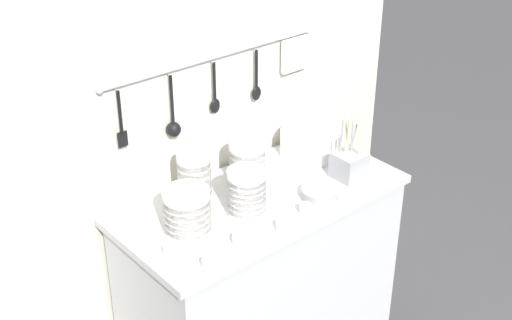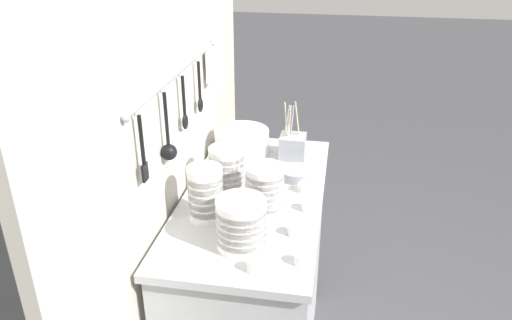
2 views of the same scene
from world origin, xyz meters
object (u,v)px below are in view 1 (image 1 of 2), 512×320
at_px(bowl_stack_short_front, 194,177).
at_px(bowl_stack_wide_centre, 247,193).
at_px(bowl_stack_nested_right, 247,163).
at_px(cup_back_right, 305,209).
at_px(steel_mixing_bowl, 320,193).
at_px(cup_front_left, 209,263).
at_px(cup_edge_near, 170,251).
at_px(bowl_stack_tall_left, 187,213).
at_px(cutlery_caddy, 349,164).
at_px(cup_front_right, 282,226).
at_px(cup_mid_row, 239,240).
at_px(plate_stack, 310,142).
at_px(cup_edge_far, 233,192).

distance_m(bowl_stack_short_front, bowl_stack_wide_centre, 0.21).
distance_m(bowl_stack_nested_right, bowl_stack_wide_centre, 0.23).
xyz_separation_m(bowl_stack_wide_centre, cup_back_right, (0.17, -0.13, -0.07)).
xyz_separation_m(bowl_stack_nested_right, bowl_stack_wide_centre, (-0.15, -0.17, 0.00)).
distance_m(steel_mixing_bowl, cup_front_left, 0.58).
bearing_deg(cup_edge_near, bowl_stack_nested_right, 21.90).
distance_m(bowl_stack_wide_centre, cup_edge_near, 0.36).
distance_m(bowl_stack_tall_left, cutlery_caddy, 0.71).
relative_size(cutlery_caddy, cup_front_right, 5.63).
xyz_separation_m(steel_mixing_bowl, cup_front_right, (-0.25, -0.07, -0.00)).
bearing_deg(steel_mixing_bowl, bowl_stack_short_front, 142.20).
distance_m(bowl_stack_wide_centre, cup_mid_row, 0.20).
bearing_deg(bowl_stack_tall_left, cup_mid_row, -59.60).
xyz_separation_m(bowl_stack_wide_centre, cup_front_right, (0.03, -0.16, -0.07)).
distance_m(bowl_stack_wide_centre, cup_front_left, 0.34).
relative_size(bowl_stack_tall_left, cup_back_right, 3.76).
distance_m(bowl_stack_short_front, cup_back_right, 0.42).
height_order(cup_back_right, cup_front_right, same).
bearing_deg(bowl_stack_short_front, cutlery_caddy, -23.52).
height_order(bowl_stack_wide_centre, plate_stack, bowl_stack_wide_centre).
xyz_separation_m(steel_mixing_bowl, cutlery_caddy, (0.20, 0.04, 0.04)).
height_order(steel_mixing_bowl, cup_edge_near, steel_mixing_bowl).
xyz_separation_m(bowl_stack_nested_right, cup_front_right, (-0.11, -0.33, -0.07)).
height_order(cutlery_caddy, cup_front_right, cutlery_caddy).
relative_size(steel_mixing_bowl, cup_front_left, 3.07).
relative_size(bowl_stack_tall_left, cup_front_left, 3.76).
height_order(bowl_stack_nested_right, cup_edge_near, bowl_stack_nested_right).
bearing_deg(bowl_stack_short_front, cup_edge_near, -139.94).
xyz_separation_m(cup_front_right, cup_front_left, (-0.32, -0.01, 0.00)).
bearing_deg(cup_back_right, bowl_stack_short_front, 128.06).
bearing_deg(bowl_stack_wide_centre, cup_mid_row, -137.62).
height_order(steel_mixing_bowl, cup_back_right, steel_mixing_bowl).
distance_m(plate_stack, steel_mixing_bowl, 0.35).
relative_size(cup_front_right, cup_edge_far, 1.00).
bearing_deg(steel_mixing_bowl, cup_front_left, -172.65).
bearing_deg(cup_edge_near, plate_stack, 13.95).
distance_m(cup_edge_far, cup_edge_near, 0.42).
relative_size(cup_back_right, cup_front_right, 1.00).
relative_size(bowl_stack_nested_right, cup_front_right, 3.80).
xyz_separation_m(bowl_stack_short_front, cup_back_right, (0.25, -0.32, -0.08)).
bearing_deg(cutlery_caddy, cup_mid_row, -173.13).
xyz_separation_m(cup_back_right, cup_front_right, (-0.14, -0.03, 0.00)).
bearing_deg(cutlery_caddy, cup_back_right, -165.57).
bearing_deg(bowl_stack_short_front, bowl_stack_wide_centre, -65.99).
xyz_separation_m(steel_mixing_bowl, cup_front_left, (-0.57, -0.07, -0.00)).
bearing_deg(cup_edge_far, bowl_stack_nested_right, 23.59).
xyz_separation_m(bowl_stack_tall_left, cup_edge_near, (-0.12, -0.06, -0.07)).
bearing_deg(bowl_stack_short_front, plate_stack, -1.17).
relative_size(bowl_stack_wide_centre, cup_front_right, 3.95).
xyz_separation_m(bowl_stack_wide_centre, steel_mixing_bowl, (0.28, -0.09, -0.07)).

